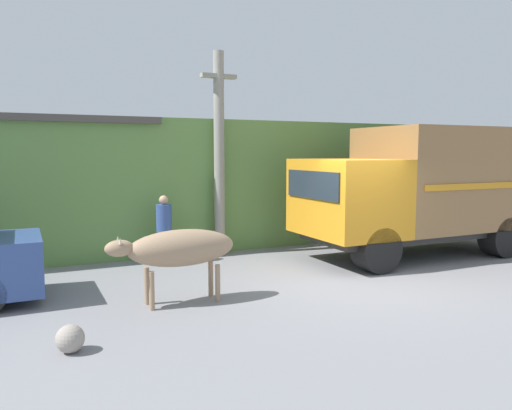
# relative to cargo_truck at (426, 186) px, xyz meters

# --- Properties ---
(ground_plane) EXTENTS (60.00, 60.00, 0.00)m
(ground_plane) POSITION_rel_cargo_truck_xyz_m (-3.02, -1.48, -1.75)
(ground_plane) COLOR gray
(hillside_embankment) EXTENTS (32.00, 5.69, 3.44)m
(hillside_embankment) POSITION_rel_cargo_truck_xyz_m (-3.02, 5.37, -0.03)
(hillside_embankment) COLOR #608C47
(hillside_embankment) RESTS_ON ground_plane
(building_backdrop) EXTENTS (5.76, 2.70, 3.43)m
(building_backdrop) POSITION_rel_cargo_truck_xyz_m (-8.94, 3.74, -0.02)
(building_backdrop) COLOR #99ADB7
(building_backdrop) RESTS_ON ground_plane
(cargo_truck) EXTENTS (6.24, 2.49, 3.20)m
(cargo_truck) POSITION_rel_cargo_truck_xyz_m (0.00, 0.00, 0.00)
(cargo_truck) COLOR #2D2D2D
(cargo_truck) RESTS_ON ground_plane
(brown_cow) EXTENTS (2.23, 0.63, 1.29)m
(brown_cow) POSITION_rel_cargo_truck_xyz_m (-6.76, -1.29, -0.79)
(brown_cow) COLOR #9E7F60
(brown_cow) RESTS_ON ground_plane
(pedestrian_on_hill) EXTENTS (0.36, 0.36, 1.59)m
(pedestrian_on_hill) POSITION_rel_cargo_truck_xyz_m (-6.17, 1.95, -0.88)
(pedestrian_on_hill) COLOR #38332D
(pedestrian_on_hill) RESTS_ON ground_plane
(utility_pole) EXTENTS (0.90, 0.26, 5.06)m
(utility_pole) POSITION_rel_cargo_truck_xyz_m (-4.67, 2.24, 0.88)
(utility_pole) COLOR gray
(utility_pole) RESTS_ON ground_plane
(roadside_rock) EXTENTS (0.37, 0.37, 0.37)m
(roadside_rock) POSITION_rel_cargo_truck_xyz_m (-8.68, -2.75, -1.56)
(roadside_rock) COLOR gray
(roadside_rock) RESTS_ON ground_plane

